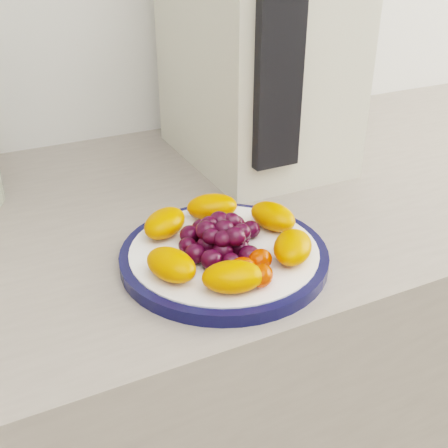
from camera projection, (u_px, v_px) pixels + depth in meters
name	position (u px, v px, depth m)	size (l,w,h in m)	color
counter	(193.00, 425.00, 1.00)	(3.50, 0.60, 0.90)	gray
cabinet_face	(194.00, 437.00, 1.02)	(3.48, 0.58, 0.84)	olive
plate_rim	(224.00, 256.00, 0.65)	(0.24, 0.24, 0.01)	#0B0E34
plate_face	(224.00, 255.00, 0.65)	(0.22, 0.22, 0.02)	white
appliance_body	(256.00, 41.00, 0.84)	(0.21, 0.30, 0.37)	beige
appliance_panel	(279.00, 63.00, 0.70)	(0.06, 0.02, 0.28)	black
fruit_plate	(225.00, 239.00, 0.63)	(0.21, 0.21, 0.04)	#D65600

